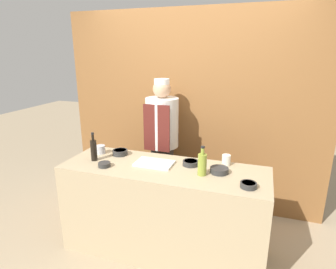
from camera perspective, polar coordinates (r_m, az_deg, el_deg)
name	(u,v)px	position (r m, az deg, el deg)	size (l,w,h in m)	color
ground_plane	(164,248)	(3.07, -0.85, -22.06)	(14.00, 14.00, 0.00)	tan
cabinet_wall	(192,112)	(3.50, 4.94, 4.64)	(3.19, 0.18, 2.40)	brown
counter	(164,209)	(2.82, -0.89, -14.99)	(1.92, 0.66, 0.89)	tan
sauce_bowl_white	(219,170)	(2.53, 10.37, -7.10)	(0.16, 0.16, 0.05)	#2D2D2D
sauce_bowl_green	(120,152)	(2.95, -9.71, -3.53)	(0.15, 0.15, 0.05)	#2D2D2D
sauce_bowl_orange	(191,163)	(2.66, 4.61, -5.74)	(0.15, 0.15, 0.04)	#2D2D2D
sauce_bowl_purple	(248,185)	(2.33, 16.04, -9.79)	(0.13, 0.13, 0.04)	#2D2D2D
sauce_bowl_yellow	(104,164)	(2.69, -12.81, -5.93)	(0.11, 0.11, 0.04)	#2D2D2D
cutting_board	(154,163)	(2.68, -2.80, -5.85)	(0.36, 0.23, 0.02)	white
bottle_soy	(94,150)	(2.83, -14.86, -2.98)	(0.06, 0.06, 0.28)	black
bottle_oil	(202,164)	(2.44, 6.96, -5.93)	(0.08, 0.08, 0.26)	olive
cup_cream	(226,160)	(2.71, 11.74, -5.08)	(0.08, 0.08, 0.10)	silver
cup_steel	(101,149)	(3.03, -13.52, -2.97)	(0.10, 0.10, 0.09)	#B7B7BC
chef_center	(162,144)	(3.31, -1.20, -1.87)	(0.38, 0.38, 1.63)	#28282D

